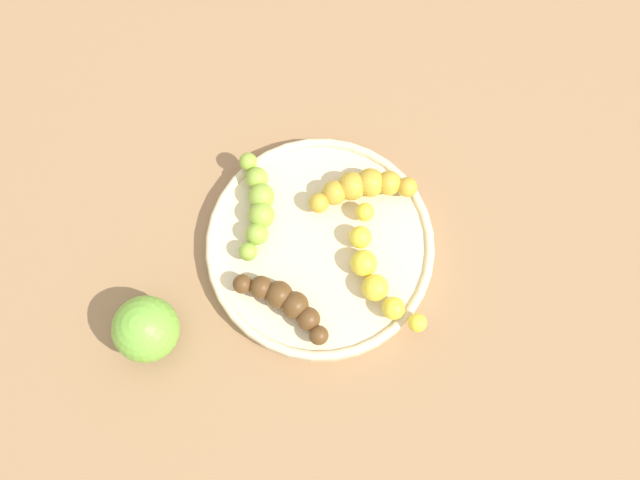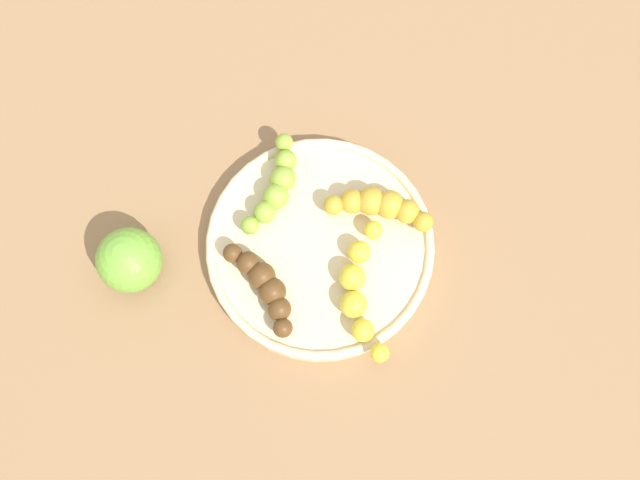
# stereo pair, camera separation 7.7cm
# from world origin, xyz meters

# --- Properties ---
(ground_plane) EXTENTS (2.40, 2.40, 0.00)m
(ground_plane) POSITION_xyz_m (0.00, 0.00, 0.00)
(ground_plane) COLOR #936D47
(fruit_bowl) EXTENTS (0.24, 0.24, 0.02)m
(fruit_bowl) POSITION_xyz_m (0.00, 0.00, 0.01)
(fruit_bowl) COLOR beige
(fruit_bowl) RESTS_ON ground_plane
(banana_green) EXTENTS (0.05, 0.11, 0.03)m
(banana_green) POSITION_xyz_m (-0.05, 0.06, 0.03)
(banana_green) COLOR #8CAD38
(banana_green) RESTS_ON fruit_bowl
(banana_overripe) EXTENTS (0.08, 0.09, 0.03)m
(banana_overripe) POSITION_xyz_m (-0.05, -0.05, 0.03)
(banana_overripe) COLOR #593819
(banana_overripe) RESTS_ON fruit_bowl
(banana_yellow) EXTENTS (0.06, 0.15, 0.03)m
(banana_yellow) POSITION_xyz_m (0.04, -0.05, 0.03)
(banana_yellow) COLOR yellow
(banana_yellow) RESTS_ON fruit_bowl
(banana_spotted) EXTENTS (0.12, 0.05, 0.03)m
(banana_spotted) POSITION_xyz_m (0.06, 0.04, 0.03)
(banana_spotted) COLOR gold
(banana_spotted) RESTS_ON fruit_bowl
(apple_green) EXTENTS (0.07, 0.07, 0.07)m
(apple_green) POSITION_xyz_m (-0.19, -0.03, 0.03)
(apple_green) COLOR #72B238
(apple_green) RESTS_ON ground_plane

